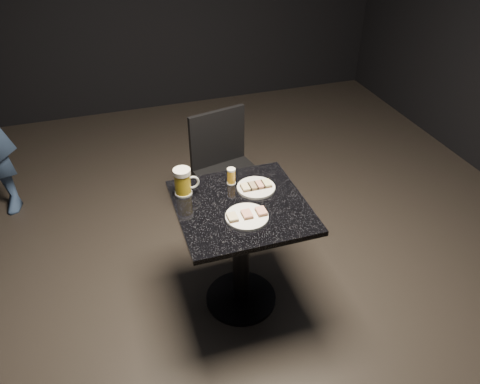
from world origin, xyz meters
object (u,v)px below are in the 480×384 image
object	(u,v)px
beer_tumbler	(231,176)
table	(241,238)
plate_large	(247,217)
chair	(226,167)
beer_mug	(183,182)
plate_small	(256,188)

from	to	relation	value
beer_tumbler	table	bearing A→B (deg)	-92.75
plate_large	chair	distance (m)	0.94
beer_mug	chair	distance (m)	0.78
plate_large	beer_tumbler	world-z (taller)	beer_tumbler
plate_small	plate_large	bearing A→B (deg)	-119.79
table	plate_small	bearing A→B (deg)	42.40
beer_tumbler	plate_small	bearing A→B (deg)	-39.84
beer_mug	beer_tumbler	size ratio (longest dim) A/B	1.61
plate_small	beer_tumbler	distance (m)	0.16
plate_large	beer_mug	size ratio (longest dim) A/B	1.43
plate_large	table	size ratio (longest dim) A/B	0.30
plate_small	table	xyz separation A→B (m)	(-0.13, -0.12, -0.25)
beer_mug	beer_tumbler	xyz separation A→B (m)	(0.28, 0.02, -0.03)
plate_large	beer_tumbler	xyz separation A→B (m)	(0.02, 0.33, 0.04)
plate_large	beer_tumbler	size ratio (longest dim) A/B	2.31
beer_mug	beer_tumbler	bearing A→B (deg)	3.16
plate_large	table	world-z (taller)	plate_large
plate_large	table	distance (m)	0.28
table	beer_mug	world-z (taller)	beer_mug
beer_tumbler	plate_large	bearing A→B (deg)	-93.02
beer_mug	chair	xyz separation A→B (m)	(0.41, 0.57, -0.33)
plate_large	chair	world-z (taller)	chair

